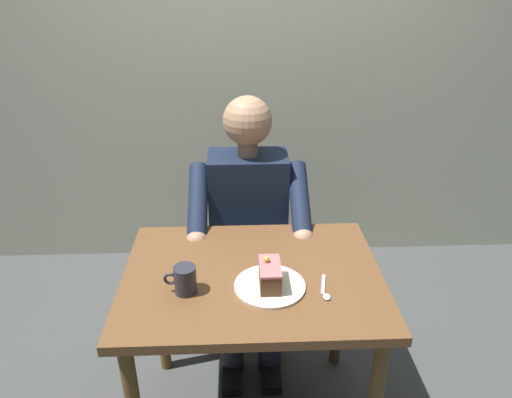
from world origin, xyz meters
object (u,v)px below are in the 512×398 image
Objects in this scene: chair at (248,238)px; coffee_cup at (185,279)px; dessert_spoon at (325,291)px; cake_slice at (270,275)px; seated_person at (249,227)px; dining_table at (253,296)px.

chair is 8.02× the size of coffee_cup.
cake_slice is at bearing -10.64° from dessert_spoon.
seated_person reaches higher than dessert_spoon.
cake_slice is at bearing 95.67° from seated_person.
cake_slice reaches higher than dining_table.
dining_table is 0.29m from coffee_cup.
dining_table is 0.29m from dessert_spoon.
chair is 0.72× the size of seated_person.
coffee_cup is (0.23, 0.76, 0.30)m from chair.
seated_person is (0.00, -0.49, 0.01)m from dining_table.
seated_person is at bearing -68.17° from dessert_spoon.
seated_person reaches higher than dining_table.
seated_person is 0.66m from dessert_spoon.
dessert_spoon is (-0.47, 0.02, -0.05)m from coffee_cup.
dining_table is at bearing -55.58° from cake_slice.
dining_table is 0.68m from chair.
seated_person reaches higher than cake_slice.
cake_slice is 0.97× the size of dessert_spoon.
chair is at bearing -106.98° from coffee_cup.
chair is 0.85m from coffee_cup.
chair is at bearing -90.00° from dining_table.
cake_slice is 0.29m from coffee_cup.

